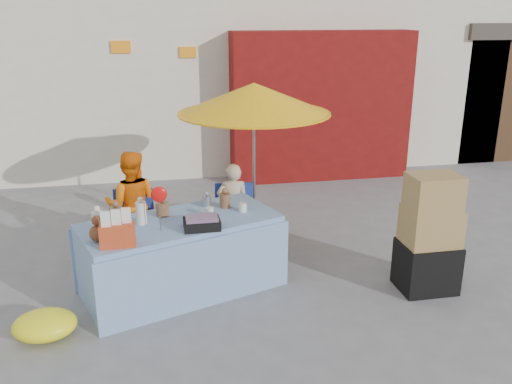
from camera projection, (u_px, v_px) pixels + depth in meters
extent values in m
plane|color=slate|center=(235.00, 301.00, 5.74)|extent=(80.00, 80.00, 0.00)
cube|color=silver|center=(184.00, 44.00, 11.54)|extent=(12.00, 5.00, 4.50)
cube|color=maroon|center=(321.00, 107.00, 9.63)|extent=(3.20, 0.60, 2.60)
cube|color=#4C331E|center=(481.00, 92.00, 12.10)|extent=(2.60, 3.00, 2.40)
cube|color=#3F3833|center=(490.00, 29.00, 11.67)|extent=(2.80, 3.20, 0.30)
cube|color=orange|center=(121.00, 47.00, 8.95)|extent=(0.32, 0.04, 0.20)
cube|color=orange|center=(188.00, 52.00, 9.18)|extent=(0.28, 0.04, 0.18)
cube|color=#82A5D0|center=(181.00, 255.00, 5.87)|extent=(2.25, 1.56, 0.81)
cube|color=#82A5D0|center=(200.00, 275.00, 5.48)|extent=(2.00, 0.74, 0.76)
cube|color=#82A5D0|center=(165.00, 242.00, 6.27)|extent=(2.00, 0.74, 0.76)
cylinder|color=silver|center=(98.00, 221.00, 5.45)|extent=(0.15, 0.15, 0.20)
cylinder|color=brown|center=(116.00, 215.00, 5.65)|extent=(0.17, 0.17, 0.17)
cylinder|color=silver|center=(141.00, 213.00, 5.61)|extent=(0.14, 0.14, 0.24)
cylinder|color=brown|center=(162.00, 209.00, 5.84)|extent=(0.18, 0.18, 0.15)
cylinder|color=#B2B2B7|center=(207.00, 201.00, 6.12)|extent=(0.12, 0.12, 0.13)
cylinder|color=brown|center=(225.00, 201.00, 6.09)|extent=(0.15, 0.15, 0.16)
cylinder|color=silver|center=(210.00, 212.00, 5.83)|extent=(0.11, 0.11, 0.10)
cylinder|color=silver|center=(243.00, 207.00, 5.97)|extent=(0.11, 0.11, 0.10)
sphere|color=brown|center=(98.00, 233.00, 5.20)|extent=(0.16, 0.16, 0.16)
ellipsoid|color=red|center=(159.00, 194.00, 5.35)|extent=(0.17, 0.11, 0.16)
cube|color=#BF401C|center=(118.00, 236.00, 5.07)|extent=(0.36, 0.25, 0.22)
cube|color=black|center=(202.00, 224.00, 5.51)|extent=(0.43, 0.37, 0.10)
cube|color=navy|center=(134.00, 243.00, 6.62)|extent=(0.52, 0.50, 0.45)
cube|color=navy|center=(134.00, 204.00, 6.69)|extent=(0.48, 0.08, 0.40)
cube|color=navy|center=(235.00, 235.00, 6.84)|extent=(0.52, 0.50, 0.45)
cube|color=navy|center=(234.00, 198.00, 6.91)|extent=(0.48, 0.08, 0.40)
imported|color=orange|center=(132.00, 205.00, 6.62)|extent=(0.70, 0.57, 1.34)
imported|color=#CBB38F|center=(233.00, 206.00, 6.87)|extent=(0.43, 0.31, 1.12)
cylinder|color=gray|center=(254.00, 169.00, 6.93)|extent=(0.04, 0.04, 2.00)
cone|color=#FCB10C|center=(254.00, 98.00, 6.64)|extent=(1.90, 1.90, 0.38)
cylinder|color=#FCB10C|center=(254.00, 113.00, 6.70)|extent=(1.90, 1.90, 0.02)
cube|color=black|center=(426.00, 266.00, 5.92)|extent=(0.60, 0.49, 0.54)
cube|color=#9D7D47|center=(431.00, 226.00, 5.77)|extent=(0.56, 0.43, 0.41)
cube|color=#9D7D47|center=(434.00, 192.00, 5.62)|extent=(0.52, 0.39, 0.37)
ellipsoid|color=#FCF31A|center=(45.00, 325.00, 5.06)|extent=(0.70, 0.62, 0.27)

